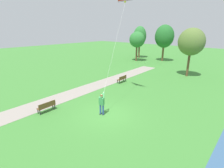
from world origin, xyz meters
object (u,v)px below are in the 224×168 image
(person_kite_flyer, at_px, (102,102))
(tree_horizon_far, at_px, (164,36))
(tree_treeline_left, at_px, (140,36))
(tree_treeline_center, at_px, (191,42))
(park_bench_near_walkway, at_px, (47,106))
(park_bench_far_walkway, at_px, (122,79))
(tree_behind_path, at_px, (137,40))

(person_kite_flyer, xyz_separation_m, tree_horizon_far, (-7.24, 25.41, 3.99))
(person_kite_flyer, bearing_deg, tree_treeline_left, 117.43)
(tree_treeline_center, xyz_separation_m, tree_treeline_left, (-14.33, 9.26, 0.06))
(park_bench_near_walkway, relative_size, tree_treeline_center, 0.23)
(park_bench_far_walkway, xyz_separation_m, tree_treeline_left, (-9.23, 17.96, 4.38))
(person_kite_flyer, relative_size, park_bench_near_walkway, 1.21)
(person_kite_flyer, height_order, tree_treeline_left, tree_treeline_left)
(tree_horizon_far, bearing_deg, person_kite_flyer, -74.10)
(person_kite_flyer, distance_m, park_bench_near_walkway, 4.64)
(tree_treeline_left, bearing_deg, tree_treeline_center, -32.89)
(person_kite_flyer, height_order, park_bench_far_walkway, person_kite_flyer)
(park_bench_far_walkway, distance_m, tree_horizon_far, 18.46)
(tree_behind_path, distance_m, tree_treeline_left, 4.44)
(person_kite_flyer, distance_m, tree_behind_path, 24.83)
(person_kite_flyer, distance_m, tree_treeline_left, 29.26)
(tree_behind_path, xyz_separation_m, tree_horizon_far, (4.19, 3.62, 0.65))
(tree_treeline_center, distance_m, tree_horizon_far, 12.12)
(tree_behind_path, distance_m, tree_treeline_center, 13.48)
(tree_behind_path, bearing_deg, tree_treeline_left, 116.12)
(park_bench_far_walkway, bearing_deg, tree_horizon_far, 99.99)
(tree_horizon_far, bearing_deg, tree_behind_path, -139.17)
(park_bench_near_walkway, height_order, tree_treeline_left, tree_treeline_left)
(park_bench_far_walkway, distance_m, tree_treeline_left, 20.67)
(person_kite_flyer, bearing_deg, tree_treeline_center, 86.66)
(tree_behind_path, bearing_deg, park_bench_far_walkway, -62.50)
(person_kite_flyer, height_order, tree_treeline_center, tree_treeline_center)
(tree_behind_path, relative_size, tree_horizon_far, 0.82)
(tree_horizon_far, height_order, tree_treeline_left, tree_horizon_far)
(park_bench_far_walkway, bearing_deg, park_bench_near_walkway, -87.83)
(tree_behind_path, bearing_deg, person_kite_flyer, -62.33)
(park_bench_near_walkway, height_order, tree_treeline_center, tree_treeline_center)
(park_bench_near_walkway, bearing_deg, tree_horizon_far, 97.10)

